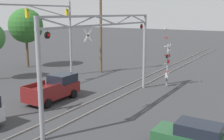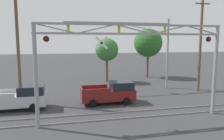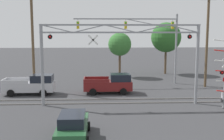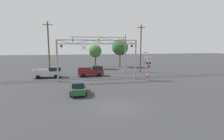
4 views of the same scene
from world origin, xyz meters
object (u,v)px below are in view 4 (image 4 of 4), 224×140
object	(u,v)px
background_tree_beyond_span	(120,47)
pickup_truck_lead	(92,71)
utility_pole_right	(141,48)
background_tree_far_left_verge	(95,51)
pickup_truck_following	(49,72)
crossing_gantry	(98,53)
crossing_signal_mast	(148,69)
traffic_signal_span	(113,46)
sedan_waiting	(78,88)
utility_pole_left	(49,48)

from	to	relation	value
background_tree_beyond_span	pickup_truck_lead	bearing A→B (deg)	-124.26
utility_pole_right	background_tree_far_left_verge	xyz separation A→B (m)	(-9.22, 7.80, -0.85)
pickup_truck_following	background_tree_far_left_verge	bearing A→B (deg)	47.83
crossing_gantry	pickup_truck_following	distance (m)	10.36
crossing_signal_mast	traffic_signal_span	world-z (taller)	traffic_signal_span
crossing_gantry	crossing_signal_mast	xyz separation A→B (m)	(8.33, -1.67, -2.58)
background_tree_beyond_span	sedan_waiting	bearing A→B (deg)	-114.60
utility_pole_left	crossing_signal_mast	bearing A→B (deg)	-25.45
crossing_signal_mast	sedan_waiting	world-z (taller)	crossing_signal_mast
traffic_signal_span	utility_pole_right	size ratio (longest dim) A/B	1.18
crossing_gantry	utility_pole_left	size ratio (longest dim) A/B	1.29
background_tree_far_left_verge	background_tree_beyond_span	bearing A→B (deg)	18.76
traffic_signal_span	background_tree_far_left_verge	bearing A→B (deg)	120.98
crossing_gantry	utility_pole_right	world-z (taller)	utility_pole_right
background_tree_far_left_verge	crossing_signal_mast	bearing A→B (deg)	-66.78
background_tree_far_left_verge	crossing_gantry	bearing A→B (deg)	-94.16
traffic_signal_span	pickup_truck_following	size ratio (longest dim) A/B	2.44
crossing_signal_mast	pickup_truck_lead	distance (m)	11.04
pickup_truck_lead	utility_pole_right	distance (m)	12.15
utility_pole_right	pickup_truck_lead	bearing A→B (deg)	-165.98
crossing_gantry	traffic_signal_span	bearing A→B (deg)	64.96
utility_pole_left	background_tree_far_left_verge	size ratio (longest dim) A/B	1.70
crossing_gantry	crossing_signal_mast	size ratio (longest dim) A/B	2.37
crossing_signal_mast	background_tree_beyond_span	bearing A→B (deg)	90.55
crossing_signal_mast	utility_pole_right	bearing A→B (deg)	77.55
pickup_truck_following	background_tree_beyond_span	world-z (taller)	background_tree_beyond_span
crossing_signal_mast	traffic_signal_span	size ratio (longest dim) A/B	0.46
sedan_waiting	background_tree_beyond_span	xyz separation A→B (m)	(11.57, 25.26, 4.63)
crossing_gantry	background_tree_far_left_verge	world-z (taller)	crossing_gantry
pickup_truck_following	crossing_gantry	bearing A→B (deg)	-27.39
sedan_waiting	utility_pole_left	xyz separation A→B (m)	(-5.38, 14.18, 4.60)
background_tree_far_left_verge	utility_pole_left	bearing A→B (deg)	-138.73
crossing_signal_mast	background_tree_beyond_span	world-z (taller)	background_tree_beyond_span
background_tree_beyond_span	background_tree_far_left_verge	xyz separation A→B (m)	(-7.04, -2.39, -0.91)
utility_pole_right	background_tree_far_left_verge	bearing A→B (deg)	139.76
crossing_signal_mast	utility_pole_left	bearing A→B (deg)	154.55
crossing_gantry	sedan_waiting	world-z (taller)	crossing_gantry
traffic_signal_span	background_tree_beyond_span	distance (m)	8.81
crossing_signal_mast	pickup_truck_following	bearing A→B (deg)	160.10
pickup_truck_following	utility_pole_right	bearing A→B (deg)	8.74
utility_pole_right	sedan_waiting	bearing A→B (deg)	-132.37
pickup_truck_lead	utility_pole_right	size ratio (longest dim) A/B	0.47
traffic_signal_span	utility_pole_left	size ratio (longest dim) A/B	1.17
crossing_gantry	background_tree_far_left_verge	xyz separation A→B (m)	(1.10, 15.17, -0.14)
crossing_gantry	crossing_signal_mast	world-z (taller)	crossing_gantry
background_tree_beyond_span	pickup_truck_following	bearing A→B (deg)	-141.95
pickup_truck_following	background_tree_beyond_span	xyz separation A→B (m)	(16.75, 13.10, 4.44)
sedan_waiting	background_tree_far_left_verge	bearing A→B (deg)	78.81
crossing_signal_mast	pickup_truck_following	xyz separation A→B (m)	(-16.93, 6.13, -1.10)
pickup_truck_lead	background_tree_beyond_span	xyz separation A→B (m)	(8.81, 12.94, 4.44)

